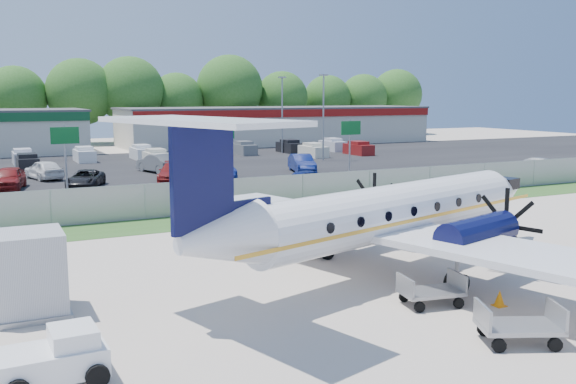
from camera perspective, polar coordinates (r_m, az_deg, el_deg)
name	(u,v)px	position (r m, az deg, el deg)	size (l,w,h in m)	color
ground	(354,268)	(26.21, 5.87, -6.75)	(170.00, 170.00, 0.00)	beige
grass_verge	(241,218)	(36.65, -4.17, -2.28)	(170.00, 4.00, 0.02)	#2D561E
access_road	(202,200)	(43.11, -7.68, -0.69)	(170.00, 8.00, 0.02)	black
parking_lot	(131,168)	(63.20, -13.81, 2.09)	(170.00, 32.00, 0.02)	black
perimeter_fence	(228,195)	(38.31, -5.31, -0.31)	(120.00, 0.06, 1.99)	gray
building_east	(277,125)	(92.33, -0.95, 5.95)	(44.40, 12.40, 5.24)	beige
sign_left	(65,146)	(44.72, -19.19, 3.89)	(1.80, 0.26, 5.00)	gray
sign_mid	(222,141)	(47.36, -5.85, 4.56)	(1.80, 0.26, 5.00)	gray
sign_right	(350,136)	(52.22, 5.57, 4.94)	(1.80, 0.26, 5.00)	gray
light_pole_ne	(323,111)	(68.19, 3.17, 7.18)	(0.90, 0.35, 9.09)	gray
light_pole_se	(282,109)	(77.05, -0.52, 7.36)	(0.90, 0.35, 9.09)	gray
tree_line	(77,144)	(96.55, -18.25, 4.07)	(112.00, 6.00, 14.00)	#285B1B
aircraft	(387,213)	(25.06, 8.80, -1.85)	(20.47, 19.99, 6.26)	white
pushback_tug	(58,357)	(16.99, -19.77, -13.65)	(2.48, 1.80, 1.32)	white
baggage_cart_near	(519,325)	(19.45, 19.85, -11.07)	(2.56, 2.12, 1.16)	gray
baggage_cart_far	(431,291)	(22.03, 12.61, -8.57)	(2.20, 1.55, 1.06)	gray
service_container	(27,277)	(22.02, -22.16, -6.97)	(2.45, 2.45, 2.68)	#B4B5BB
cone_nose	(511,252)	(29.14, 19.19, -5.04)	(0.42, 0.42, 0.60)	orange
cone_port_wing	(499,298)	(22.61, 18.29, -8.98)	(0.39, 0.39, 0.55)	orange
cone_starboard_wing	(144,213)	(37.48, -12.68, -1.80)	(0.42, 0.42, 0.60)	orange
road_car_mid	(302,189)	(47.85, 1.23, 0.30)	(1.66, 4.13, 1.41)	navy
road_car_east	(545,177)	(58.64, 21.87, 1.22)	(1.73, 4.96, 1.64)	#595B5E
parked_car_a	(9,190)	(51.63, -23.53, 0.19)	(2.02, 5.01, 1.71)	maroon
parked_car_b	(86,187)	(50.83, -17.53, 0.39)	(2.20, 4.77, 1.33)	black
parked_car_c	(173,182)	(52.64, -10.18, 0.92)	(2.10, 5.18, 1.50)	maroon
parked_car_d	(220,179)	(53.73, -6.05, 1.17)	(1.68, 4.81, 1.59)	navy
parked_car_e	(302,172)	(58.13, 1.24, 1.78)	(1.72, 4.93, 1.62)	navy
parked_car_f	(44,179)	(56.80, -20.84, 1.05)	(1.92, 4.78, 1.63)	silver
parked_car_g	(158,173)	(58.96, -11.45, 1.70)	(1.80, 5.18, 1.71)	#595B5E
far_parking_rows	(120,163)	(68.07, -14.73, 2.50)	(56.00, 10.00, 1.60)	gray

